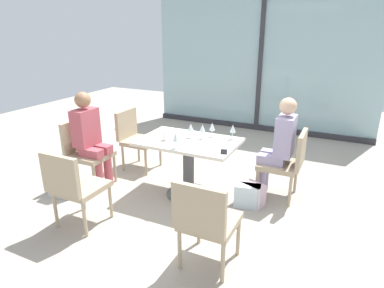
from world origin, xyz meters
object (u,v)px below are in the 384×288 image
wine_glass_2 (233,129)px  coffee_cup (165,137)px  cell_phone_on_table (224,152)px  wine_glass_4 (202,129)px  chair_far_left (135,136)px  handbag_1 (61,186)px  person_far_right (279,143)px  wine_glass_1 (191,128)px  chair_side_end (85,149)px  dining_table_main (188,156)px  handbag_0 (252,194)px  person_side_end (90,136)px  wine_glass_3 (212,127)px  wine_glass_0 (176,137)px  chair_far_right (287,160)px  chair_front_right (206,219)px  handbag_2 (247,196)px  chair_front_left (74,185)px

wine_glass_2 → coffee_cup: size_ratio=2.06×
cell_phone_on_table → coffee_cup: bearing=155.0°
wine_glass_4 → coffee_cup: 0.46m
chair_far_left → handbag_1: (-0.31, -1.19, -0.36)m
person_far_right → wine_glass_1: size_ratio=6.81×
chair_side_end → cell_phone_on_table: bearing=3.4°
dining_table_main → handbag_0: 0.89m
person_far_right → person_side_end: same height
wine_glass_3 → wine_glass_4: bearing=-123.2°
wine_glass_0 → wine_glass_1: 0.41m
chair_far_right → wine_glass_2: bearing=-163.4°
wine_glass_0 → handbag_0: size_ratio=0.62×
chair_front_right → wine_glass_2: wine_glass_2 is taller
chair_side_end → handbag_1: chair_side_end is taller
cell_phone_on_table → handbag_1: 2.11m
wine_glass_2 → handbag_1: wine_glass_2 is taller
person_side_end → coffee_cup: person_side_end is taller
wine_glass_0 → wine_glass_4: size_ratio=1.00×
chair_far_right → wine_glass_3: bearing=-166.4°
wine_glass_1 → handbag_0: (0.81, 0.01, -0.72)m
dining_table_main → wine_glass_3: (0.21, 0.24, 0.34)m
chair_front_right → coffee_cup: 1.46m
chair_front_right → cell_phone_on_table: size_ratio=6.04×
wine_glass_2 → dining_table_main: bearing=-150.4°
wine_glass_3 → cell_phone_on_table: 0.55m
chair_far_right → wine_glass_4: (-0.97, -0.34, 0.37)m
handbag_2 → handbag_0: bearing=53.3°
person_far_right → wine_glass_0: size_ratio=6.81×
chair_front_left → wine_glass_0: 1.18m
wine_glass_4 → cell_phone_on_table: bearing=-37.8°
wine_glass_0 → handbag_2: wine_glass_0 is taller
chair_front_left → wine_glass_2: size_ratio=4.70×
person_far_right → cell_phone_on_table: bearing=-126.0°
wine_glass_2 → wine_glass_0: bearing=-128.6°
chair_side_end → chair_far_left: (0.27, 0.76, 0.00)m
person_far_right → person_side_end: (-2.26, -0.76, 0.00)m
chair_side_end → wine_glass_4: bearing=15.6°
wine_glass_0 → wine_glass_1: same height
chair_front_left → handbag_1: size_ratio=2.90×
person_far_right → chair_front_right: bearing=-99.1°
chair_side_end → wine_glass_0: wine_glass_0 is taller
chair_front_right → handbag_2: (0.02, 1.19, -0.36)m
person_far_right → wine_glass_3: bearing=-164.6°
coffee_cup → chair_side_end: bearing=-170.7°
chair_far_right → coffee_cup: chair_far_right is taller
chair_far_right → chair_front_left: bearing=-138.8°
dining_table_main → wine_glass_2: 0.63m
person_far_right → cell_phone_on_table: 0.80m
dining_table_main → person_far_right: 1.11m
handbag_1 → handbag_2: same height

